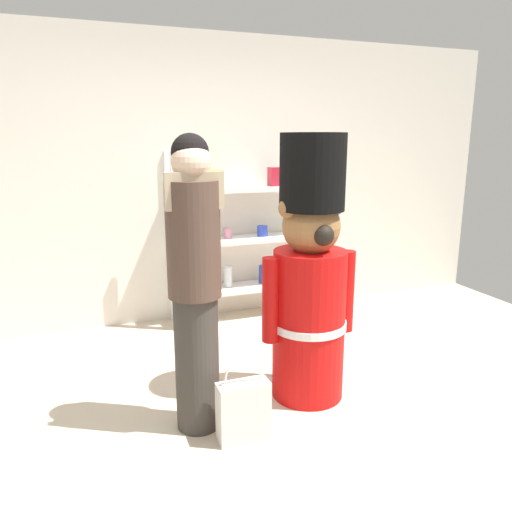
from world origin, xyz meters
TOP-DOWN VIEW (x-y plane):
  - ground_plane at (0.00, 0.00)m, footprint 6.40×6.40m
  - back_wall at (0.00, 2.20)m, footprint 6.40×0.12m
  - merchandise_shelf at (0.49, 1.98)m, footprint 1.42×0.35m
  - teddy_bear_guard at (0.38, 0.40)m, footprint 0.65×0.49m
  - person_shopper at (-0.39, 0.29)m, footprint 0.32×0.30m
  - shopping_bag at (-0.19, 0.07)m, footprint 0.30×0.13m

SIDE VIEW (x-z plane):
  - ground_plane at x=0.00m, z-range 0.00..0.00m
  - shopping_bag at x=-0.19m, z-range -0.07..0.43m
  - merchandise_shelf at x=0.49m, z-range 0.01..1.58m
  - teddy_bear_guard at x=0.38m, z-range -0.06..1.65m
  - person_shopper at x=-0.39m, z-range 0.06..1.76m
  - back_wall at x=0.00m, z-range 0.00..2.60m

